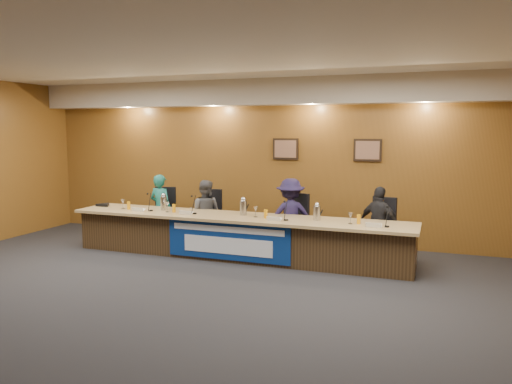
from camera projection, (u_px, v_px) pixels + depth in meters
floor at (167, 301)px, 6.54m from camera, size 10.00×10.00×0.00m
ceiling at (162, 51)px, 6.14m from camera, size 10.00×8.00×0.04m
wall_back at (267, 161)px, 10.06m from camera, size 10.00×0.04×3.20m
soffit at (263, 92)px, 9.66m from camera, size 10.00×0.50×0.50m
dais_body at (237, 238)px, 8.73m from camera, size 6.00×0.80×0.70m
dais_top at (236, 217)px, 8.64m from camera, size 6.10×0.95×0.05m
banner at (228, 241)px, 8.34m from camera, size 2.20×0.02×0.65m
banner_text_upper at (227, 229)px, 8.31m from camera, size 2.00×0.01×0.10m
banner_text_lower at (227, 246)px, 8.34m from camera, size 1.60×0.01×0.28m
wall_photo_left at (286, 149)px, 9.87m from camera, size 0.52×0.04×0.42m
wall_photo_right at (368, 150)px, 9.32m from camera, size 0.52×0.04×0.42m
panelist_a at (161, 209)px, 9.86m from camera, size 0.54×0.39×1.36m
panelist_b at (205, 213)px, 9.53m from camera, size 0.68×0.56×1.28m
panelist_c at (290, 216)px, 8.94m from camera, size 1.01×0.83×1.37m
panelist_d at (379, 224)px, 8.41m from camera, size 0.82×0.57×1.29m
office_chair_a at (164, 218)px, 9.98m from camera, size 0.61×0.61×0.08m
office_chair_b at (207, 221)px, 9.64m from camera, size 0.48×0.48×0.08m
office_chair_c at (292, 227)px, 9.06m from camera, size 0.63×0.63×0.08m
office_chair_d at (380, 233)px, 8.52m from camera, size 0.57×0.57×0.08m
nameplate_a at (137, 209)px, 9.06m from camera, size 0.24×0.08×0.10m
microphone_a at (151, 210)px, 9.13m from camera, size 0.07×0.07×0.02m
juice_glass_a at (129, 206)px, 9.29m from camera, size 0.06×0.06×0.15m
water_glass_a at (123, 204)px, 9.37m from camera, size 0.08×0.08×0.18m
nameplate_b at (185, 212)px, 8.73m from camera, size 0.24×0.08×0.10m
microphone_b at (195, 213)px, 8.82m from camera, size 0.07×0.07×0.02m
juice_glass_b at (174, 208)px, 8.97m from camera, size 0.06×0.06×0.15m
water_glass_b at (167, 207)px, 9.00m from camera, size 0.08×0.08×0.18m
nameplate_c at (274, 218)px, 8.13m from camera, size 0.24×0.08×0.10m
microphone_c at (286, 220)px, 8.18m from camera, size 0.07×0.07×0.02m
juice_glass_c at (266, 214)px, 8.38m from camera, size 0.06×0.06×0.15m
water_glass_c at (256, 212)px, 8.49m from camera, size 0.08×0.08×0.18m
nameplate_d at (373, 225)px, 7.60m from camera, size 0.24×0.08×0.10m
microphone_d at (387, 226)px, 7.63m from camera, size 0.07×0.07×0.02m
juice_glass_d at (359, 219)px, 7.88m from camera, size 0.06×0.06×0.15m
water_glass_d at (350, 218)px, 7.87m from camera, size 0.08×0.08×0.18m
carafe_left at (164, 203)px, 9.21m from camera, size 0.11×0.11×0.25m
carafe_mid at (243, 208)px, 8.69m from camera, size 0.12×0.12×0.25m
carafe_right at (317, 213)px, 8.19m from camera, size 0.12×0.12×0.24m
speakerphone at (104, 205)px, 9.70m from camera, size 0.32×0.32×0.05m
paper_stack at (375, 225)px, 7.77m from camera, size 0.26×0.33×0.01m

